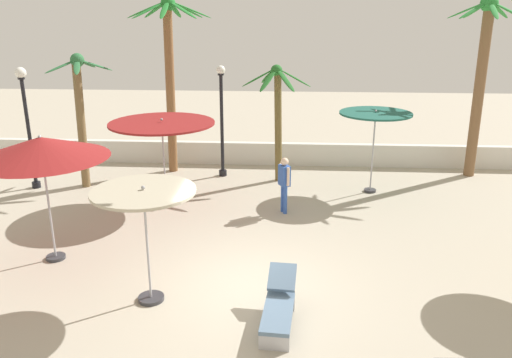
# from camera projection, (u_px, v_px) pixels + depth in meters

# --- Properties ---
(ground_plane) EXTENTS (56.00, 56.00, 0.00)m
(ground_plane) POSITION_uv_depth(u_px,v_px,m) (247.00, 287.00, 11.21)
(ground_plane) COLOR #B2A893
(boundary_wall) EXTENTS (25.20, 0.30, 0.86)m
(boundary_wall) POSITION_uv_depth(u_px,v_px,m) (266.00, 154.00, 19.94)
(boundary_wall) COLOR silver
(boundary_wall) RESTS_ON ground_plane
(patio_umbrella_1) EXTENTS (3.13, 3.13, 2.71)m
(patio_umbrella_1) POSITION_uv_depth(u_px,v_px,m) (162.00, 125.00, 15.18)
(patio_umbrella_1) COLOR #333338
(patio_umbrella_1) RESTS_ON ground_plane
(patio_umbrella_2) EXTENTS (2.29, 2.29, 2.74)m
(patio_umbrella_2) POSITION_uv_depth(u_px,v_px,m) (375.00, 117.00, 16.27)
(patio_umbrella_2) COLOR #333338
(patio_umbrella_2) RESTS_ON ground_plane
(patio_umbrella_3) EXTENTS (3.04, 3.04, 3.08)m
(patio_umbrella_3) POSITION_uv_depth(u_px,v_px,m) (41.00, 148.00, 11.60)
(patio_umbrella_3) COLOR #333338
(patio_umbrella_3) RESTS_ON ground_plane
(patio_umbrella_4) EXTENTS (2.05, 2.05, 2.52)m
(patio_umbrella_4) POSITION_uv_depth(u_px,v_px,m) (144.00, 202.00, 10.02)
(patio_umbrella_4) COLOR #333338
(patio_umbrella_4) RESTS_ON ground_plane
(palm_tree_0) EXTENTS (2.09, 2.13, 4.45)m
(palm_tree_0) POSITION_uv_depth(u_px,v_px,m) (80.00, 106.00, 16.69)
(palm_tree_0) COLOR brown
(palm_tree_0) RESTS_ON ground_plane
(palm_tree_1) EXTENTS (2.37, 2.26, 4.02)m
(palm_tree_1) POSITION_uv_depth(u_px,v_px,m) (277.00, 107.00, 17.39)
(palm_tree_1) COLOR brown
(palm_tree_1) RESTS_ON ground_plane
(palm_tree_2) EXTENTS (2.51, 2.53, 6.23)m
(palm_tree_2) POSITION_uv_depth(u_px,v_px,m) (481.00, 70.00, 17.55)
(palm_tree_2) COLOR brown
(palm_tree_2) RESTS_ON ground_plane
(palm_tree_3) EXTENTS (2.92, 2.93, 6.19)m
(palm_tree_3) POSITION_uv_depth(u_px,v_px,m) (170.00, 66.00, 18.05)
(palm_tree_3) COLOR brown
(palm_tree_3) RESTS_ON ground_plane
(lamp_post_0) EXTENTS (0.36, 0.36, 4.03)m
(lamp_post_0) POSITION_uv_depth(u_px,v_px,m) (27.00, 117.00, 16.69)
(lamp_post_0) COLOR black
(lamp_post_0) RESTS_ON ground_plane
(lamp_post_1) EXTENTS (0.30, 0.30, 3.94)m
(lamp_post_1) POSITION_uv_depth(u_px,v_px,m) (222.00, 117.00, 18.02)
(lamp_post_1) COLOR black
(lamp_post_1) RESTS_ON ground_plane
(lounge_chair_0) EXTENTS (0.69, 1.89, 0.82)m
(lounge_chair_0) POSITION_uv_depth(u_px,v_px,m) (279.00, 304.00, 9.83)
(lounge_chair_0) COLOR #B7B7BC
(lounge_chair_0) RESTS_ON ground_plane
(guest_0) EXTENTS (0.38, 0.51, 1.69)m
(guest_0) POSITION_uv_depth(u_px,v_px,m) (284.00, 180.00, 14.99)
(guest_0) COLOR #3359B2
(guest_0) RESTS_ON ground_plane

